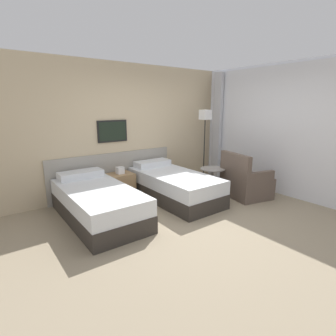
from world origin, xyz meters
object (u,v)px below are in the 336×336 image
at_px(bed_near_door, 98,203).
at_px(side_table, 213,176).
at_px(bed_near_window, 174,186).
at_px(armchair, 245,183).
at_px(nightstand, 121,185).
at_px(floor_lamp, 205,123).

xyz_separation_m(bed_near_door, side_table, (2.45, -0.24, 0.12)).
distance_m(bed_near_window, armchair, 1.48).
bearing_deg(nightstand, floor_lamp, -8.09).
bearing_deg(armchair, bed_near_window, 70.98).
distance_m(bed_near_door, armchair, 2.96).
bearing_deg(bed_near_window, bed_near_door, 180.00).
distance_m(bed_near_door, bed_near_window, 1.59).
relative_size(bed_near_window, armchair, 2.08).
bearing_deg(side_table, bed_near_window, 164.38).
bearing_deg(floor_lamp, side_table, -120.84).
height_order(bed_near_window, floor_lamp, floor_lamp).
xyz_separation_m(floor_lamp, armchair, (-0.01, -1.23, -1.15)).
distance_m(nightstand, floor_lamp, 2.41).
xyz_separation_m(bed_near_door, bed_near_window, (1.59, 0.00, 0.00)).
distance_m(bed_near_door, floor_lamp, 3.13).
bearing_deg(side_table, nightstand, 149.04).
distance_m(bed_near_door, nightstand, 1.10).
xyz_separation_m(nightstand, floor_lamp, (2.07, -0.29, 1.19)).
relative_size(bed_near_door, nightstand, 3.23).
relative_size(nightstand, floor_lamp, 0.36).
distance_m(bed_near_window, nightstand, 1.10).
bearing_deg(side_table, armchair, -52.33).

